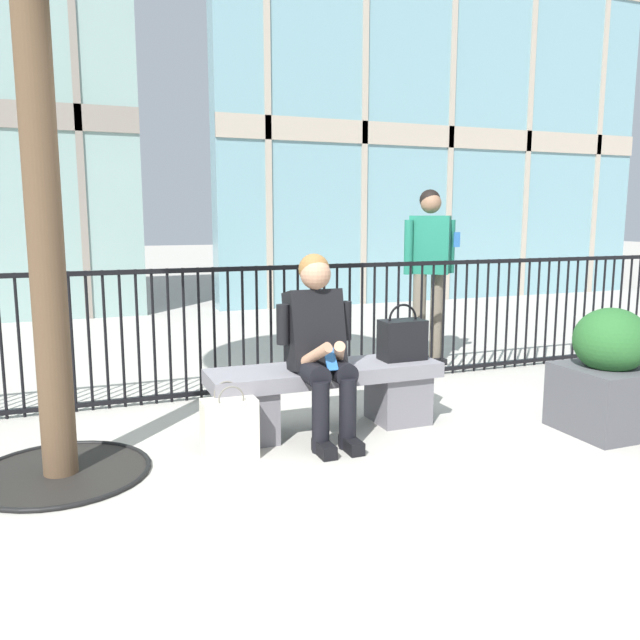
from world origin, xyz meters
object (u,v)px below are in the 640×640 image
Objects in this scene: handbag_on_bench at (402,339)px; shopping_bag at (230,428)px; stone_bench at (325,391)px; planter at (609,375)px; seated_person_with_phone at (319,341)px; bystander_at_railing at (429,263)px.

shopping_bag is (-1.31, -0.26, -0.41)m from handbag_on_bench.
planter is at bearing -22.11° from stone_bench.
seated_person_with_phone is 0.71× the size of bystander_at_railing.
bystander_at_railing is at bearing 36.27° from shopping_bag.
bystander_at_railing is (2.43, 1.78, 0.81)m from shopping_bag.
shopping_bag is at bearing -168.93° from handbag_on_bench.
stone_bench is at bearing 54.19° from seated_person_with_phone.
planter is at bearing -10.27° from shopping_bag.
handbag_on_bench is 1.40m from planter.
planter reaches higher than shopping_bag.
seated_person_with_phone reaches higher than stone_bench.
stone_bench is 4.02× the size of handbag_on_bench.
seated_person_with_phone is at bearing -125.81° from stone_bench.
handbag_on_bench is at bearing -126.24° from bystander_at_railing.
bystander_at_railing reaches higher than shopping_bag.
seated_person_with_phone is 2.61× the size of shopping_bag.
handbag_on_bench is 1.40m from shopping_bag.
bystander_at_railing is (1.12, 1.52, 0.40)m from handbag_on_bench.
seated_person_with_phone is 0.80m from shopping_bag.
bystander_at_railing is (1.79, 1.64, 0.35)m from seated_person_with_phone.
planter is (2.50, -0.45, 0.21)m from shopping_bag.
handbag_on_bench is 0.47× the size of planter.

